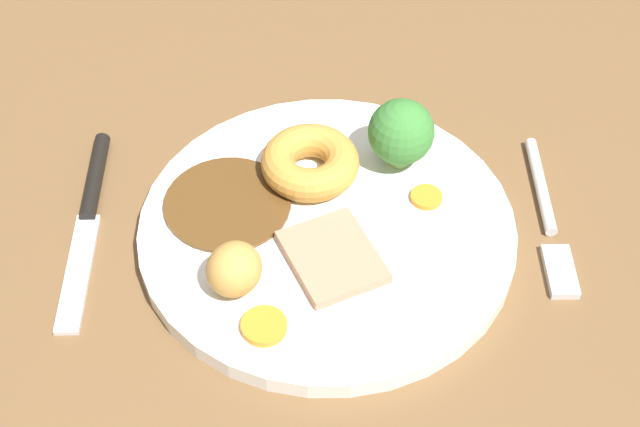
{
  "coord_description": "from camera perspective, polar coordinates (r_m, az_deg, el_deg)",
  "views": [
    {
      "loc": [
        5.11,
        44.8,
        55.75
      ],
      "look_at": [
        0.5,
        -0.14,
        6.0
      ],
      "focal_mm": 53.17,
      "sensor_mm": 36.0,
      "label": 1
    }
  ],
  "objects": [
    {
      "name": "broccoli_floret",
      "position": [
        0.7,
        4.91,
        4.88
      ],
      "size": [
        4.97,
        4.97,
        5.69
      ],
      "color": "#8CB766",
      "rests_on": "dinner_plate"
    },
    {
      "name": "meat_slice_main",
      "position": [
        0.65,
        0.66,
        -2.63
      ],
      "size": [
        7.68,
        8.46,
        0.8
      ],
      "primitive_type": "cube",
      "rotation": [
        0.0,
        0.0,
        1.9
      ],
      "color": "tan",
      "rests_on": "dinner_plate"
    },
    {
      "name": "dining_table",
      "position": [
        0.7,
        0.42,
        -2.35
      ],
      "size": [
        120.0,
        84.0,
        3.6
      ],
      "primitive_type": "cube",
      "color": "brown",
      "rests_on": "ground"
    },
    {
      "name": "knife",
      "position": [
        0.72,
        -13.71,
        0.21
      ],
      "size": [
        3.0,
        18.56,
        1.2
      ],
      "rotation": [
        0.0,
        0.0,
        1.49
      ],
      "color": "black",
      "rests_on": "dining_table"
    },
    {
      "name": "carrot_coin_back",
      "position": [
        0.62,
        -3.38,
        -6.78
      ],
      "size": [
        3.04,
        3.04,
        0.57
      ],
      "primitive_type": "cylinder",
      "color": "orange",
      "rests_on": "dinner_plate"
    },
    {
      "name": "gravy_pool",
      "position": [
        0.69,
        -5.6,
        0.61
      ],
      "size": [
        9.35,
        9.35,
        0.3
      ],
      "primitive_type": "cylinder",
      "color": "#563819",
      "rests_on": "dinner_plate"
    },
    {
      "name": "roast_potato_left",
      "position": [
        0.63,
        -5.19,
        -3.35
      ],
      "size": [
        5.26,
        5.35,
        3.66
      ],
      "primitive_type": "ellipsoid",
      "rotation": [
        0.0,
        0.0,
        1.0
      ],
      "color": "#BC8C42",
      "rests_on": "dinner_plate"
    },
    {
      "name": "yorkshire_pudding",
      "position": [
        0.7,
        -0.6,
        3.09
      ],
      "size": [
        7.35,
        7.35,
        2.55
      ],
      "primitive_type": "torus",
      "color": "#C68938",
      "rests_on": "dinner_plate"
    },
    {
      "name": "dinner_plate",
      "position": [
        0.68,
        0.0,
        -0.96
      ],
      "size": [
        27.16,
        27.16,
        1.4
      ],
      "primitive_type": "cylinder",
      "color": "white",
      "rests_on": "dining_table"
    },
    {
      "name": "carrot_coin_front",
      "position": [
        0.7,
        6.42,
        0.98
      ],
      "size": [
        2.34,
        2.34,
        0.45
      ],
      "primitive_type": "cylinder",
      "color": "orange",
      "rests_on": "dinner_plate"
    },
    {
      "name": "fork",
      "position": [
        0.72,
        13.57,
        -0.33
      ],
      "size": [
        2.81,
        15.32,
        0.9
      ],
      "rotation": [
        0.0,
        0.0,
        1.48
      ],
      "color": "silver",
      "rests_on": "dining_table"
    }
  ]
}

